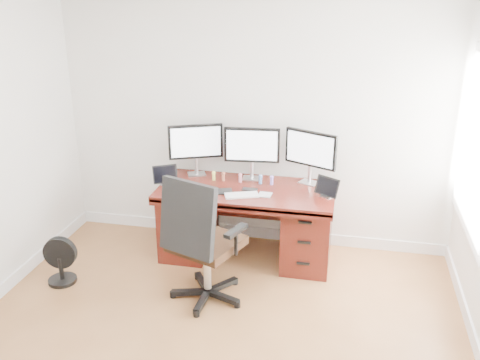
% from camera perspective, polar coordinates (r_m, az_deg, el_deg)
% --- Properties ---
extents(back_wall, '(4.00, 0.10, 2.70)m').
position_cam_1_polar(back_wall, '(5.40, 1.67, 6.79)').
color(back_wall, white).
rests_on(back_wall, ground).
extents(desk, '(1.70, 0.80, 0.75)m').
position_cam_1_polar(desk, '(5.33, 0.74, -4.24)').
color(desk, '#48140E').
rests_on(desk, ground).
extents(office_chair, '(0.80, 0.80, 1.17)m').
position_cam_1_polar(office_chair, '(4.64, -3.94, -8.63)').
color(office_chair, black).
rests_on(office_chair, ground).
extents(floor_fan, '(0.31, 0.26, 0.45)m').
position_cam_1_polar(floor_fan, '(5.24, -18.64, -8.21)').
color(floor_fan, black).
rests_on(floor_fan, ground).
extents(monitor_left, '(0.52, 0.25, 0.53)m').
position_cam_1_polar(monitor_left, '(5.43, -4.75, 3.91)').
color(monitor_left, silver).
rests_on(monitor_left, desk).
extents(monitor_center, '(0.55, 0.16, 0.53)m').
position_cam_1_polar(monitor_center, '(5.30, 1.28, 3.54)').
color(monitor_center, silver).
rests_on(monitor_center, desk).
extents(monitor_right, '(0.51, 0.27, 0.53)m').
position_cam_1_polar(monitor_right, '(5.23, 7.54, 3.11)').
color(monitor_right, silver).
rests_on(monitor_right, desk).
extents(tablet_left, '(0.24, 0.17, 0.19)m').
position_cam_1_polar(tablet_left, '(5.29, -8.02, 0.45)').
color(tablet_left, silver).
rests_on(tablet_left, desk).
extents(tablet_right, '(0.24, 0.18, 0.19)m').
position_cam_1_polar(tablet_right, '(5.00, 9.26, -0.88)').
color(tablet_right, silver).
rests_on(tablet_right, desk).
extents(keyboard, '(0.34, 0.23, 0.01)m').
position_cam_1_polar(keyboard, '(4.99, 0.18, -1.62)').
color(keyboard, silver).
rests_on(keyboard, desk).
extents(trackpad, '(0.12, 0.12, 0.01)m').
position_cam_1_polar(trackpad, '(5.01, 2.68, -1.58)').
color(trackpad, silver).
rests_on(trackpad, desk).
extents(drawing_tablet, '(0.26, 0.21, 0.01)m').
position_cam_1_polar(drawing_tablet, '(5.08, -2.13, -1.23)').
color(drawing_tablet, black).
rests_on(drawing_tablet, desk).
extents(phone, '(0.15, 0.08, 0.01)m').
position_cam_1_polar(phone, '(5.12, 1.05, -1.02)').
color(phone, black).
rests_on(phone, desk).
extents(figurine_yellow, '(0.04, 0.04, 0.10)m').
position_cam_1_polar(figurine_yellow, '(5.36, -2.82, 0.52)').
color(figurine_yellow, '#E6E35E').
rests_on(figurine_yellow, desk).
extents(figurine_brown, '(0.04, 0.04, 0.10)m').
position_cam_1_polar(figurine_brown, '(5.33, -1.80, 0.45)').
color(figurine_brown, brown).
rests_on(figurine_brown, desk).
extents(figurine_pink, '(0.04, 0.04, 0.10)m').
position_cam_1_polar(figurine_pink, '(5.30, 0.04, 0.31)').
color(figurine_pink, pink).
rests_on(figurine_pink, desk).
extents(figurine_blue, '(0.04, 0.04, 0.10)m').
position_cam_1_polar(figurine_blue, '(5.26, 2.20, 0.15)').
color(figurine_blue, '#6396DB').
rests_on(figurine_blue, desk).
extents(figurine_purple, '(0.04, 0.04, 0.10)m').
position_cam_1_polar(figurine_purple, '(5.25, 3.40, 0.05)').
color(figurine_purple, '#9272D6').
rests_on(figurine_purple, desk).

